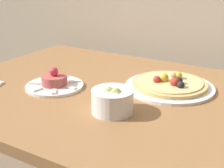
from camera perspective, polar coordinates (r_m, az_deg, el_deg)
The scene contains 4 objects.
dining_table at distance 1.13m, azimuth 3.49°, elevation -6.33°, with size 1.40×0.89×0.77m.
pizza_plate at distance 1.16m, azimuth 10.50°, elevation -0.10°, with size 0.32×0.32×0.06m.
tartare_plate at distance 1.17m, azimuth -10.46°, elevation 0.17°, with size 0.21×0.21×0.08m.
small_bowl at distance 0.94m, azimuth 0.09°, elevation -3.05°, with size 0.13×0.13×0.08m.
Camera 1 is at (0.45, -0.45, 1.19)m, focal length 50.00 mm.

